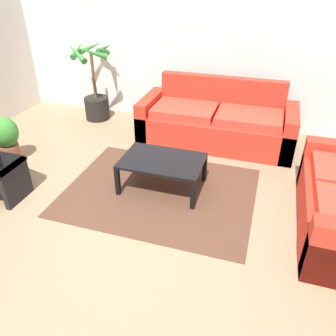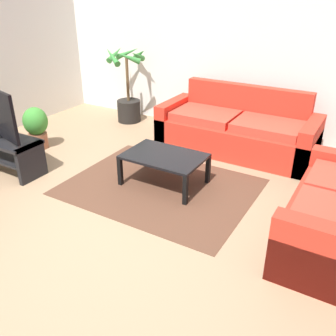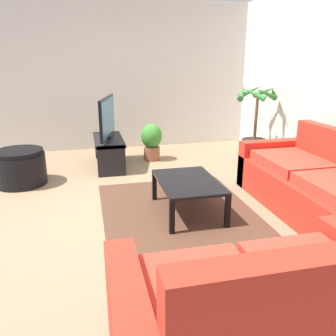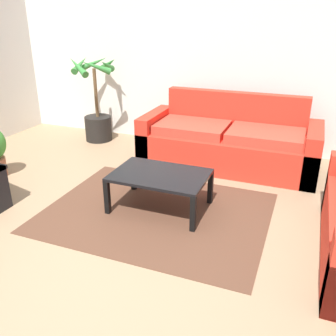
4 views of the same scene
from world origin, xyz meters
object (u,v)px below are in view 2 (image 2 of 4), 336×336
at_px(couch_main, 237,131).
at_px(tv_stand, 3,149).
at_px(potted_palm, 128,95).
at_px(potted_plant_small, 36,126).
at_px(coffee_table, 164,159).

distance_m(couch_main, tv_stand, 3.20).
height_order(potted_palm, potted_plant_small, potted_palm).
relative_size(couch_main, coffee_table, 2.37).
bearing_deg(coffee_table, tv_stand, -159.85).
height_order(coffee_table, potted_palm, potted_palm).
distance_m(tv_stand, potted_plant_small, 0.77).
relative_size(coffee_table, potted_palm, 0.73).
bearing_deg(tv_stand, potted_plant_small, 105.48).
distance_m(couch_main, potted_palm, 2.15).
height_order(couch_main, potted_plant_small, couch_main).
height_order(tv_stand, potted_plant_small, potted_plant_small).
distance_m(couch_main, potted_plant_small, 2.94).
bearing_deg(coffee_table, couch_main, 75.21).
height_order(tv_stand, potted_palm, potted_palm).
relative_size(tv_stand, potted_plant_small, 1.76).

